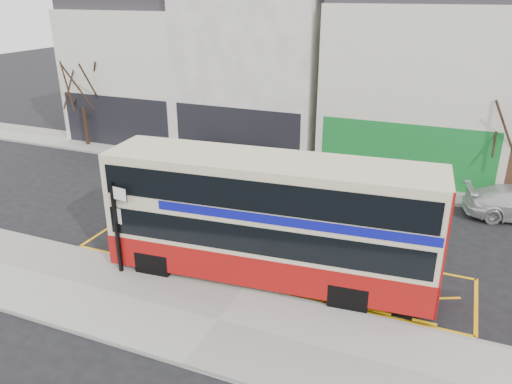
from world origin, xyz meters
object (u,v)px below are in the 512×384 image
at_px(car_grey, 263,165).
at_px(street_tree_left, 79,73).
at_px(double_decker_bus, 270,219).
at_px(car_silver, 208,157).
at_px(bus_stop_post, 117,220).

xyz_separation_m(car_grey, street_tree_left, (-12.08, 0.87, 3.89)).
height_order(double_decker_bus, car_silver, double_decker_bus).
distance_m(double_decker_bus, car_grey, 10.05).
bearing_deg(car_silver, car_grey, -75.51).
bearing_deg(double_decker_bus, car_grey, 108.35).
height_order(car_silver, street_tree_left, street_tree_left).
xyz_separation_m(bus_stop_post, car_silver, (-2.26, 10.65, -1.35)).
distance_m(bus_stop_post, car_grey, 10.96).
xyz_separation_m(double_decker_bus, car_silver, (-6.99, 8.93, -1.51)).
bearing_deg(car_silver, street_tree_left, 94.33).
bearing_deg(bus_stop_post, car_silver, 109.18).
distance_m(bus_stop_post, car_silver, 10.97).
bearing_deg(double_decker_bus, car_silver, 123.15).
distance_m(car_silver, car_grey, 3.08).
bearing_deg(street_tree_left, car_silver, -6.68).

